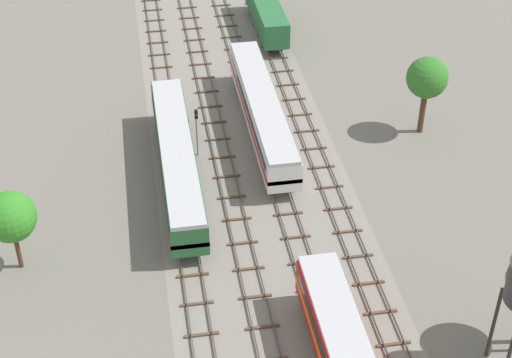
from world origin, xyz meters
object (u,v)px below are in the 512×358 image
object	(u,v)px
passenger_coach_centre_left_mid	(262,109)
signal_post_nearest	(197,126)
freight_boxcar_centre_midfar	(266,12)
passenger_coach_far_left_near	(177,158)

from	to	relation	value
passenger_coach_centre_left_mid	signal_post_nearest	distance (m)	6.91
passenger_coach_centre_left_mid	freight_boxcar_centre_midfar	size ratio (longest dim) A/B	1.57
passenger_coach_centre_left_mid	signal_post_nearest	size ratio (longest dim) A/B	4.48
passenger_coach_centre_left_mid	freight_boxcar_centre_midfar	distance (m)	21.88
passenger_coach_centre_left_mid	signal_post_nearest	bearing A→B (deg)	-157.02
passenger_coach_far_left_near	signal_post_nearest	size ratio (longest dim) A/B	4.48
freight_boxcar_centre_midfar	signal_post_nearest	world-z (taller)	signal_post_nearest
passenger_coach_far_left_near	freight_boxcar_centre_midfar	xyz separation A→B (m)	(12.69, 28.09, -0.16)
passenger_coach_centre_left_mid	signal_post_nearest	world-z (taller)	signal_post_nearest
signal_post_nearest	passenger_coach_centre_left_mid	bearing A→B (deg)	22.98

